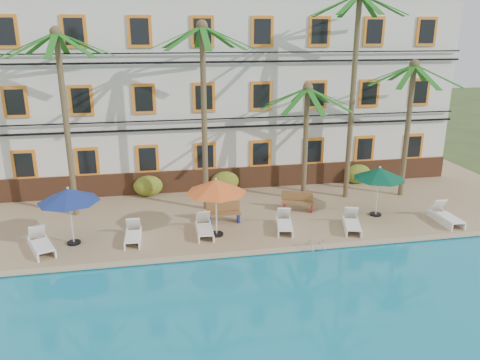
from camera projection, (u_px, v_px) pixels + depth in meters
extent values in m
plane|color=#384C23|center=(262.00, 248.00, 19.12)|extent=(100.00, 100.00, 0.00)
cube|color=tan|center=(240.00, 203.00, 23.76)|extent=(30.00, 12.00, 0.25)
cube|color=teal|center=(322.00, 358.00, 12.53)|extent=(26.00, 12.00, 0.20)
cube|color=tan|center=(268.00, 251.00, 18.19)|extent=(30.00, 0.35, 0.06)
cube|color=silver|center=(224.00, 90.00, 26.89)|extent=(25.00, 6.00, 10.00)
cube|color=brown|center=(233.00, 178.00, 25.36)|extent=(25.00, 0.12, 1.20)
cube|color=orange|center=(24.00, 165.00, 23.13)|extent=(1.15, 0.10, 1.50)
cube|color=black|center=(24.00, 165.00, 23.08)|extent=(0.85, 0.04, 1.20)
cube|color=orange|center=(87.00, 162.00, 23.66)|extent=(1.15, 0.10, 1.50)
cube|color=black|center=(87.00, 162.00, 23.61)|extent=(0.85, 0.04, 1.20)
cube|color=orange|center=(148.00, 159.00, 24.18)|extent=(1.15, 0.10, 1.50)
cube|color=black|center=(148.00, 159.00, 24.14)|extent=(0.85, 0.04, 1.20)
cube|color=orange|center=(205.00, 156.00, 24.71)|extent=(1.15, 0.10, 1.50)
cube|color=black|center=(205.00, 157.00, 24.67)|extent=(0.85, 0.04, 1.20)
cube|color=orange|center=(261.00, 154.00, 25.24)|extent=(1.15, 0.10, 1.50)
cube|color=black|center=(261.00, 154.00, 25.19)|extent=(0.85, 0.04, 1.20)
cube|color=orange|center=(314.00, 151.00, 25.77)|extent=(1.15, 0.10, 1.50)
cube|color=black|center=(314.00, 151.00, 25.72)|extent=(0.85, 0.04, 1.20)
cube|color=orange|center=(364.00, 149.00, 26.30)|extent=(1.15, 0.10, 1.50)
cube|color=black|center=(365.00, 149.00, 26.25)|extent=(0.85, 0.04, 1.20)
cube|color=orange|center=(413.00, 146.00, 26.83)|extent=(1.15, 0.10, 1.50)
cube|color=black|center=(414.00, 147.00, 26.78)|extent=(0.85, 0.04, 1.20)
cube|color=orange|center=(15.00, 102.00, 22.19)|extent=(1.15, 0.10, 1.50)
cube|color=black|center=(15.00, 102.00, 22.14)|extent=(0.85, 0.04, 1.20)
cube|color=orange|center=(81.00, 100.00, 22.72)|extent=(1.15, 0.10, 1.50)
cube|color=black|center=(81.00, 101.00, 22.67)|extent=(0.85, 0.04, 1.20)
cube|color=orange|center=(144.00, 99.00, 23.25)|extent=(1.15, 0.10, 1.50)
cube|color=black|center=(144.00, 99.00, 23.20)|extent=(0.85, 0.04, 1.20)
cube|color=orange|center=(204.00, 97.00, 23.77)|extent=(1.15, 0.10, 1.50)
cube|color=black|center=(204.00, 97.00, 23.73)|extent=(0.85, 0.04, 1.20)
cube|color=orange|center=(261.00, 96.00, 24.30)|extent=(1.15, 0.10, 1.50)
cube|color=black|center=(262.00, 96.00, 24.25)|extent=(0.85, 0.04, 1.20)
cube|color=orange|center=(316.00, 95.00, 24.83)|extent=(1.15, 0.10, 1.50)
cube|color=black|center=(317.00, 95.00, 24.78)|extent=(0.85, 0.04, 1.20)
cube|color=orange|center=(369.00, 93.00, 25.36)|extent=(1.15, 0.10, 1.50)
cube|color=black|center=(369.00, 93.00, 25.31)|extent=(0.85, 0.04, 1.20)
cube|color=orange|center=(419.00, 92.00, 25.89)|extent=(1.15, 0.10, 1.50)
cube|color=black|center=(420.00, 92.00, 25.84)|extent=(0.85, 0.04, 1.20)
cube|color=orange|center=(5.00, 31.00, 21.22)|extent=(1.15, 0.10, 1.50)
cube|color=black|center=(5.00, 31.00, 21.17)|extent=(0.85, 0.04, 1.20)
cube|color=orange|center=(74.00, 31.00, 21.75)|extent=(1.15, 0.10, 1.50)
cube|color=black|center=(74.00, 31.00, 21.70)|extent=(0.85, 0.04, 1.20)
cube|color=orange|center=(140.00, 31.00, 22.28)|extent=(1.15, 0.10, 1.50)
cube|color=black|center=(140.00, 31.00, 22.23)|extent=(0.85, 0.04, 1.20)
cube|color=orange|center=(202.00, 31.00, 22.80)|extent=(1.15, 0.10, 1.50)
cube|color=black|center=(203.00, 31.00, 22.76)|extent=(0.85, 0.04, 1.20)
cube|color=orange|center=(262.00, 31.00, 23.33)|extent=(1.15, 0.10, 1.50)
cube|color=black|center=(262.00, 31.00, 23.29)|extent=(0.85, 0.04, 1.20)
cube|color=orange|center=(319.00, 31.00, 23.86)|extent=(1.15, 0.10, 1.50)
cube|color=black|center=(320.00, 31.00, 23.81)|extent=(0.85, 0.04, 1.20)
cube|color=orange|center=(374.00, 31.00, 24.39)|extent=(1.15, 0.10, 1.50)
cube|color=black|center=(375.00, 31.00, 24.34)|extent=(0.85, 0.04, 1.20)
cube|color=orange|center=(426.00, 31.00, 24.92)|extent=(1.15, 0.10, 1.50)
cube|color=black|center=(427.00, 31.00, 24.87)|extent=(0.85, 0.04, 1.20)
cube|color=black|center=(234.00, 127.00, 24.37)|extent=(25.00, 0.08, 0.10)
cube|color=black|center=(234.00, 118.00, 24.23)|extent=(25.00, 0.08, 0.06)
cube|color=black|center=(233.00, 62.00, 23.37)|extent=(25.00, 0.08, 0.10)
cube|color=black|center=(233.00, 53.00, 23.23)|extent=(25.00, 0.08, 0.06)
cylinder|color=brown|center=(67.00, 129.00, 20.71)|extent=(0.26, 0.26, 8.18)
sphere|color=brown|center=(56.00, 32.00, 19.47)|extent=(0.50, 0.50, 0.50)
cube|color=#175E16|center=(62.00, 43.00, 20.70)|extent=(0.28, 2.31, 1.00)
cube|color=#175E16|center=(41.00, 44.00, 20.24)|extent=(1.83, 1.83, 1.00)
cube|color=#175E16|center=(28.00, 44.00, 19.42)|extent=(2.31, 0.28, 1.00)
cube|color=#175E16|center=(32.00, 45.00, 18.71)|extent=(1.83, 1.83, 1.00)
cube|color=#175E16|center=(52.00, 45.00, 18.54)|extent=(0.28, 2.31, 1.00)
cube|color=#175E16|center=(74.00, 44.00, 19.00)|extent=(1.83, 1.83, 1.00)
cube|color=#175E16|center=(86.00, 44.00, 19.82)|extent=(2.31, 0.28, 1.00)
cube|color=#175E16|center=(80.00, 44.00, 20.52)|extent=(1.83, 1.83, 1.00)
cylinder|color=brown|center=(204.00, 122.00, 21.40)|extent=(0.26, 0.26, 8.45)
sphere|color=brown|center=(202.00, 25.00, 20.12)|extent=(0.50, 0.50, 0.50)
cube|color=#175E16|center=(200.00, 37.00, 21.34)|extent=(0.28, 2.31, 1.00)
cube|color=#175E16|center=(182.00, 37.00, 20.88)|extent=(1.83, 1.83, 1.00)
cube|color=#175E16|center=(176.00, 37.00, 20.06)|extent=(2.31, 0.28, 1.00)
cube|color=#175E16|center=(185.00, 38.00, 19.36)|extent=(1.83, 1.83, 1.00)
cube|color=#175E16|center=(205.00, 38.00, 19.19)|extent=(0.28, 2.31, 1.00)
cube|color=#175E16|center=(224.00, 37.00, 19.65)|extent=(1.83, 1.83, 1.00)
cube|color=#175E16|center=(228.00, 37.00, 20.47)|extent=(2.31, 0.28, 1.00)
cube|color=#175E16|center=(218.00, 37.00, 21.17)|extent=(1.83, 1.83, 1.00)
cylinder|color=brown|center=(305.00, 145.00, 23.11)|extent=(0.26, 0.26, 5.64)
sphere|color=brown|center=(308.00, 88.00, 22.26)|extent=(0.50, 0.50, 0.50)
cube|color=#175E16|center=(300.00, 95.00, 23.48)|extent=(0.28, 2.31, 1.00)
cube|color=#175E16|center=(286.00, 96.00, 23.02)|extent=(1.83, 1.83, 1.00)
cube|color=#175E16|center=(284.00, 99.00, 22.20)|extent=(2.31, 0.28, 1.00)
cube|color=#175E16|center=(296.00, 101.00, 21.50)|extent=(1.83, 1.83, 1.00)
cube|color=#175E16|center=(315.00, 101.00, 21.32)|extent=(0.28, 2.31, 1.00)
cube|color=#175E16|center=(330.00, 100.00, 21.78)|extent=(1.83, 1.83, 1.00)
cube|color=#175E16|center=(330.00, 97.00, 22.61)|extent=(2.31, 0.28, 1.00)
cube|color=#175E16|center=(318.00, 95.00, 23.31)|extent=(1.83, 1.83, 1.00)
cylinder|color=brown|center=(352.00, 102.00, 22.82)|extent=(0.26, 0.26, 9.86)
cube|color=#175E16|center=(349.00, 6.00, 22.55)|extent=(0.28, 2.31, 1.00)
cube|color=#175E16|center=(336.00, 6.00, 22.10)|extent=(1.83, 1.83, 1.00)
cube|color=#175E16|center=(335.00, 5.00, 21.27)|extent=(2.31, 0.28, 1.00)
cube|color=#175E16|center=(350.00, 4.00, 20.57)|extent=(1.83, 1.83, 1.00)
cube|color=#175E16|center=(370.00, 3.00, 20.40)|extent=(0.28, 2.31, 1.00)
cube|color=#175E16|center=(384.00, 4.00, 20.86)|extent=(1.83, 1.83, 1.00)
cube|color=#175E16|center=(382.00, 5.00, 21.68)|extent=(2.31, 0.28, 1.00)
cube|color=#175E16|center=(368.00, 6.00, 22.38)|extent=(1.83, 1.83, 1.00)
cylinder|color=brown|center=(407.00, 132.00, 23.59)|extent=(0.26, 0.26, 6.68)
sphere|color=brown|center=(415.00, 64.00, 22.57)|extent=(0.50, 0.50, 0.50)
cube|color=#175E16|center=(401.00, 73.00, 23.80)|extent=(0.28, 2.31, 1.00)
cube|color=#175E16|center=(390.00, 74.00, 23.34)|extent=(1.83, 1.83, 1.00)
cube|color=#175E16|center=(392.00, 75.00, 22.52)|extent=(2.31, 0.28, 1.00)
cube|color=#175E16|center=(407.00, 76.00, 21.82)|extent=(1.83, 1.83, 1.00)
cube|color=#175E16|center=(427.00, 77.00, 21.64)|extent=(0.28, 2.31, 1.00)
cube|color=#175E16|center=(438.00, 76.00, 22.10)|extent=(1.83, 1.83, 1.00)
cube|color=#175E16|center=(435.00, 74.00, 22.92)|extent=(2.31, 0.28, 1.00)
cube|color=#175E16|center=(420.00, 73.00, 23.63)|extent=(1.83, 1.83, 1.00)
ellipsoid|color=#23601B|center=(148.00, 186.00, 24.26)|extent=(1.50, 0.90, 1.10)
ellipsoid|color=#23601B|center=(225.00, 182.00, 24.97)|extent=(1.50, 0.90, 1.10)
ellipsoid|color=#23601B|center=(358.00, 174.00, 26.30)|extent=(1.50, 0.90, 1.10)
cylinder|color=black|center=(74.00, 243.00, 18.92)|extent=(0.54, 0.54, 0.08)
cylinder|color=silver|center=(71.00, 217.00, 18.58)|extent=(0.06, 0.06, 2.32)
cone|color=navy|center=(68.00, 195.00, 18.30)|extent=(2.42, 2.42, 0.53)
sphere|color=silver|center=(68.00, 188.00, 18.21)|extent=(0.10, 0.10, 0.10)
cylinder|color=black|center=(217.00, 234.00, 19.72)|extent=(0.57, 0.57, 0.08)
cylinder|color=silver|center=(216.00, 208.00, 19.36)|extent=(0.06, 0.06, 2.43)
cone|color=#E45B23|center=(216.00, 186.00, 19.07)|extent=(2.53, 2.53, 0.56)
sphere|color=silver|center=(216.00, 179.00, 18.98)|extent=(0.10, 0.10, 0.10)
cylinder|color=black|center=(375.00, 214.00, 21.86)|extent=(0.53, 0.53, 0.08)
cylinder|color=silver|center=(378.00, 192.00, 21.52)|extent=(0.06, 0.06, 2.28)
cone|color=#06442D|center=(379.00, 173.00, 21.25)|extent=(2.38, 2.38, 0.52)
sphere|color=silver|center=(380.00, 167.00, 21.16)|extent=(0.10, 0.10, 0.10)
cube|color=white|center=(42.00, 246.00, 17.98)|extent=(1.11, 1.50, 0.06)
cube|color=white|center=(37.00, 231.00, 18.66)|extent=(0.78, 0.71, 0.68)
cube|color=white|center=(33.00, 249.00, 18.08)|extent=(0.81, 1.81, 0.31)
cube|color=white|center=(50.00, 245.00, 18.41)|extent=(0.81, 1.81, 0.31)
cube|color=white|center=(133.00, 237.00, 18.84)|extent=(0.60, 1.25, 0.06)
cube|color=white|center=(133.00, 223.00, 19.58)|extent=(0.58, 0.47, 0.61)
cube|color=white|center=(126.00, 238.00, 19.07)|extent=(0.11, 1.75, 0.28)
cube|color=white|center=(140.00, 237.00, 19.16)|extent=(0.11, 1.75, 0.28)
cube|color=white|center=(205.00, 230.00, 19.47)|extent=(0.63, 1.31, 0.06)
cube|color=white|center=(203.00, 217.00, 20.24)|extent=(0.61, 0.49, 0.64)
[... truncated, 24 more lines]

